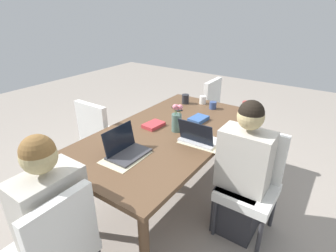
# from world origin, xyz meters

# --- Properties ---
(ground_plane) EXTENTS (10.00, 10.00, 0.00)m
(ground_plane) POSITION_xyz_m (0.00, 0.00, 0.00)
(ground_plane) COLOR gray
(dining_table) EXTENTS (1.99, 1.05, 0.74)m
(dining_table) POSITION_xyz_m (0.00, 0.00, 0.67)
(dining_table) COLOR brown
(dining_table) RESTS_ON ground_plane
(chair_far_left_near) EXTENTS (0.44, 0.44, 0.90)m
(chair_far_left_near) POSITION_xyz_m (-0.05, 0.81, 0.50)
(chair_far_left_near) COLOR silver
(chair_far_left_near) RESTS_ON ground_plane
(person_far_left_near) EXTENTS (0.36, 0.40, 1.19)m
(person_far_left_near) POSITION_xyz_m (0.03, 0.75, 0.53)
(person_far_left_near) COLOR #2D2D33
(person_far_left_near) RESTS_ON ground_plane
(chair_head_right_left_mid) EXTENTS (0.44, 0.44, 0.90)m
(chair_head_right_left_mid) POSITION_xyz_m (1.28, 0.07, 0.50)
(chair_head_right_left_mid) COLOR silver
(chair_head_right_left_mid) RESTS_ON ground_plane
(person_head_right_left_mid) EXTENTS (0.40, 0.36, 1.19)m
(person_head_right_left_mid) POSITION_xyz_m (1.22, -0.01, 0.53)
(person_head_right_left_mid) COLOR #2D2D33
(person_head_right_left_mid) RESTS_ON ground_plane
(chair_head_left_left_far) EXTENTS (0.44, 0.44, 0.90)m
(chair_head_left_left_far) POSITION_xyz_m (-1.33, -0.07, 0.50)
(chair_head_left_left_far) COLOR silver
(chair_head_left_left_far) RESTS_ON ground_plane
(chair_near_right_near) EXTENTS (0.44, 0.44, 0.90)m
(chair_near_right_near) POSITION_xyz_m (0.10, -0.82, 0.50)
(chair_near_right_near) COLOR silver
(chair_near_right_near) RESTS_ON ground_plane
(flower_vase) EXTENTS (0.09, 0.10, 0.27)m
(flower_vase) POSITION_xyz_m (-0.05, 0.06, 0.86)
(flower_vase) COLOR #4C6B60
(flower_vase) RESTS_ON dining_table
(placemat_far_left_near) EXTENTS (0.28, 0.37, 0.00)m
(placemat_far_left_near) POSITION_xyz_m (0.01, 0.37, 0.74)
(placemat_far_left_near) COLOR beige
(placemat_far_left_near) RESTS_ON dining_table
(placemat_head_right_left_mid) EXTENTS (0.37, 0.27, 0.00)m
(placemat_head_right_left_mid) POSITION_xyz_m (0.58, -0.00, 0.74)
(placemat_head_right_left_mid) COLOR beige
(placemat_head_right_left_mid) RESTS_ON dining_table
(laptop_far_left_near) EXTENTS (0.22, 0.32, 0.21)m
(laptop_far_left_near) POSITION_xyz_m (0.04, 0.34, 0.78)
(laptop_far_left_near) COLOR silver
(laptop_far_left_near) RESTS_ON dining_table
(laptop_head_right_left_mid) EXTENTS (0.32, 0.22, 0.21)m
(laptop_head_right_left_mid) POSITION_xyz_m (0.54, -0.03, 0.78)
(laptop_head_right_left_mid) COLOR #38383D
(laptop_head_right_left_mid) RESTS_ON dining_table
(coffee_mug_near_left) EXTENTS (0.08, 0.08, 0.08)m
(coffee_mug_near_left) POSITION_xyz_m (-0.76, 0.09, 0.78)
(coffee_mug_near_left) COLOR #33477A
(coffee_mug_near_left) RESTS_ON dining_table
(coffee_mug_near_right) EXTENTS (0.08, 0.08, 0.09)m
(coffee_mug_near_right) POSITION_xyz_m (-0.85, -0.09, 0.78)
(coffee_mug_near_right) COLOR white
(coffee_mug_near_right) RESTS_ON dining_table
(coffee_mug_centre_left) EXTENTS (0.08, 0.08, 0.11)m
(coffee_mug_centre_left) POSITION_xyz_m (-0.74, -0.26, 0.79)
(coffee_mug_centre_left) COLOR #232328
(coffee_mug_centre_left) RESTS_ON dining_table
(coffee_mug_centre_right) EXTENTS (0.09, 0.09, 0.11)m
(coffee_mug_centre_right) POSITION_xyz_m (-0.90, 0.42, 0.79)
(coffee_mug_centre_right) COLOR #AD3D38
(coffee_mug_centre_right) RESTS_ON dining_table
(book_red_cover) EXTENTS (0.21, 0.16, 0.04)m
(book_red_cover) POSITION_xyz_m (-0.37, 0.12, 0.76)
(book_red_cover) COLOR #335693
(book_red_cover) RESTS_ON dining_table
(book_blue_cover) EXTENTS (0.21, 0.16, 0.03)m
(book_blue_cover) POSITION_xyz_m (-0.00, -0.17, 0.75)
(book_blue_cover) COLOR #B73338
(book_blue_cover) RESTS_ON dining_table
(phone_black) EXTENTS (0.14, 0.17, 0.01)m
(phone_black) POSITION_xyz_m (-0.52, -0.24, 0.74)
(phone_black) COLOR black
(phone_black) RESTS_ON dining_table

